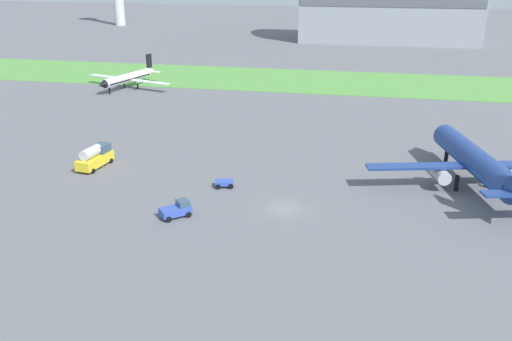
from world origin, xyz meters
TOP-DOWN VIEW (x-y plane):
  - ground_plane at (0.00, 0.00)m, footprint 600.00×600.00m
  - grass_taxiway_strip at (0.00, 75.34)m, footprint 360.00×28.00m
  - airplane_taxiing_turboprop at (-45.75, 58.88)m, footprint 22.29×19.25m
  - airplane_midfield_jet at (23.61, 11.52)m, footprint 28.56×28.22m
  - pushback_tug_near_gate at (-12.23, -4.76)m, footprint 3.88×3.75m
  - baggage_cart_midfield at (-8.99, 5.19)m, footprint 2.77×2.34m
  - fuel_truck_by_runway at (-29.41, 8.90)m, footprint 3.34×6.77m

SIDE VIEW (x-z plane):
  - ground_plane at x=0.00m, z-range 0.00..0.00m
  - grass_taxiway_strip at x=0.00m, z-range 0.00..0.08m
  - baggage_cart_midfield at x=-8.99m, z-range 0.12..1.02m
  - pushback_tug_near_gate at x=-12.23m, z-range -0.06..1.89m
  - fuel_truck_by_runway at x=-29.41m, z-range -0.06..3.23m
  - airplane_taxiing_turboprop at x=-45.75m, z-range -0.92..5.93m
  - airplane_midfield_jet at x=23.61m, z-range -1.43..8.81m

